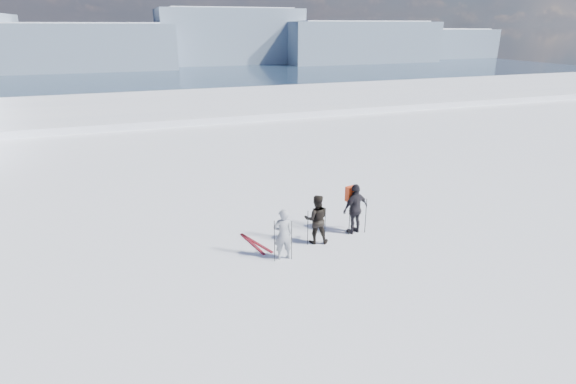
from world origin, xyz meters
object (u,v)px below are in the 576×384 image
skier_dark (316,219)px  skis_loose (254,243)px  skier_grey (283,234)px  skier_pack (355,209)px

skier_dark → skis_loose: 2.17m
skier_grey → skier_dark: 1.52m
skis_loose → skier_pack: bearing=-5.3°
skis_loose → skier_dark: bearing=-16.0°
skier_grey → skier_dark: skier_dark is taller
skier_grey → skier_pack: size_ratio=0.92×
skier_dark → skier_pack: bearing=-153.3°
skier_dark → skier_grey: bearing=43.8°
skier_dark → skis_loose: (-1.94, 0.56, -0.81)m
skier_dark → skis_loose: bearing=1.7°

